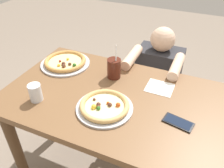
% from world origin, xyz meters
% --- Properties ---
extents(dining_table, '(1.29, 0.79, 0.75)m').
position_xyz_m(dining_table, '(0.00, 0.00, 0.63)').
color(dining_table, brown).
rests_on(dining_table, ground).
extents(pizza_near, '(0.31, 0.31, 0.04)m').
position_xyz_m(pizza_near, '(-0.00, -0.12, 0.77)').
color(pizza_near, '#B7B7BC').
rests_on(pizza_near, dining_table).
extents(pizza_far, '(0.34, 0.34, 0.04)m').
position_xyz_m(pizza_far, '(-0.45, 0.19, 0.77)').
color(pizza_far, '#B7B7BC').
rests_on(pizza_far, dining_table).
extents(drink_cup_colored, '(0.09, 0.09, 0.23)m').
position_xyz_m(drink_cup_colored, '(-0.08, 0.18, 0.81)').
color(drink_cup_colored, '#4C1E14').
rests_on(drink_cup_colored, dining_table).
extents(water_cup_clear, '(0.07, 0.07, 0.10)m').
position_xyz_m(water_cup_clear, '(-0.39, -0.21, 0.80)').
color(water_cup_clear, silver).
rests_on(water_cup_clear, dining_table).
extents(paper_napkin, '(0.16, 0.15, 0.00)m').
position_xyz_m(paper_napkin, '(0.23, 0.18, 0.75)').
color(paper_napkin, white).
rests_on(paper_napkin, dining_table).
extents(cell_phone, '(0.16, 0.10, 0.01)m').
position_xyz_m(cell_phone, '(0.39, -0.07, 0.75)').
color(cell_phone, black).
rests_on(cell_phone, dining_table).
extents(diner_seated, '(0.38, 0.51, 0.95)m').
position_xyz_m(diner_seated, '(0.12, 0.64, 0.44)').
color(diner_seated, '#333847').
rests_on(diner_seated, ground).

